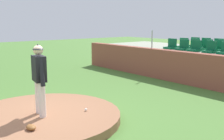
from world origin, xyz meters
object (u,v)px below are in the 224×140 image
Objects in this scene: stadium_chair_2 at (195,48)px; stadium_chair_14 at (194,44)px; stadium_chair_1 at (183,47)px; stadium_chair_3 at (210,49)px; fielding_glove at (31,127)px; stadium_chair_7 at (183,45)px; stadium_chair_9 at (206,47)px; baseball at (86,110)px; stadium_chair_0 at (171,46)px; stadium_chair_16 at (218,46)px; pitcher at (39,74)px; stadium_chair_15 at (205,45)px; stadium_chair_8 at (194,46)px; stadium_chair_10 at (221,48)px.

stadium_chair_2 and stadium_chair_14 have the same top height.
stadium_chair_3 is at bearing -179.14° from stadium_chair_1.
stadium_chair_7 is at bearing 110.95° from fielding_glove.
baseball is at bearing 99.47° from stadium_chair_9.
baseball is 6.85m from stadium_chair_3.
baseball is 0.15× the size of stadium_chair_14.
stadium_chair_1 is 1.42m from stadium_chair_3.
stadium_chair_0 is 1.00× the size of stadium_chair_7.
stadium_chair_3 is 1.97m from stadium_chair_16.
pitcher is 6.12× the size of fielding_glove.
stadium_chair_15 is 1.00× the size of stadium_chair_16.
stadium_chair_2 is (0.67, 0.01, 0.00)m from stadium_chair_1.
stadium_chair_0 and stadium_chair_15 have the same top height.
stadium_chair_7 and stadium_chair_14 have the same top height.
stadium_chair_8 is 0.93m from stadium_chair_15.
fielding_glove is 0.60× the size of stadium_chair_0.
stadium_chair_7 is at bearing -22.60° from stadium_chair_3.
stadium_chair_7 is 1.00× the size of stadium_chair_8.
stadium_chair_16 is at bearing 102.07° from fielding_glove.
fielding_glove is at bearing 98.77° from stadium_chair_16.
stadium_chair_8 is at bearing -52.45° from stadium_chair_2.
stadium_chair_16 is (-0.73, 1.83, 0.00)m from stadium_chair_3.
stadium_chair_15 is (-1.39, 0.90, 0.00)m from stadium_chair_10.
stadium_chair_0 is at bearing 23.69° from stadium_chair_10.
stadium_chair_15 is (-0.02, 1.84, 0.00)m from stadium_chair_1.
stadium_chair_8 is at bearing 107.15° from fielding_glove.
stadium_chair_10 is at bearing -145.50° from stadium_chair_1.
baseball is 0.15× the size of stadium_chair_7.
stadium_chair_0 is 1.13m from stadium_chair_8.
baseball is at bearing 94.24° from stadium_chair_10.
stadium_chair_15 is at bearing -125.31° from stadium_chair_7.
stadium_chair_0 is at bearing 51.74° from stadium_chair_8.
stadium_chair_1 reaches higher than baseball.
pitcher reaches higher than stadium_chair_1.
stadium_chair_1 is at bearing 110.90° from pitcher.
stadium_chair_1 is 1.13m from stadium_chair_7.
stadium_chair_2 and stadium_chair_8 have the same top height.
baseball is 0.15× the size of stadium_chair_8.
pitcher reaches higher than stadium_chair_2.
stadium_chair_2 reaches higher than baseball.
stadium_chair_3 is 1.00× the size of stadium_chair_9.
fielding_glove is (0.32, -1.67, 0.02)m from baseball.
stadium_chair_3 is 2.32m from stadium_chair_15.
stadium_chair_2 and stadium_chair_16 have the same top height.
fielding_glove is 0.60× the size of stadium_chair_8.
stadium_chair_1 is at bearing 127.46° from stadium_chair_7.
stadium_chair_0 is at bearing 52.34° from stadium_chair_16.
baseball is 7.76m from stadium_chair_10.
stadium_chair_1 and stadium_chair_2 have the same top height.
stadium_chair_10 is at bearing 94.24° from baseball.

